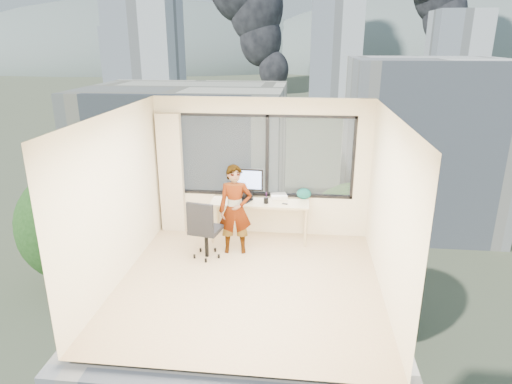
# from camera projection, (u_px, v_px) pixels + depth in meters

# --- Properties ---
(floor) EXTENTS (4.00, 4.00, 0.01)m
(floor) POSITION_uv_depth(u_px,v_px,m) (249.00, 283.00, 6.92)
(floor) COLOR #C8B982
(floor) RESTS_ON ground
(ceiling) EXTENTS (4.00, 4.00, 0.01)m
(ceiling) POSITION_uv_depth(u_px,v_px,m) (248.00, 115.00, 6.08)
(ceiling) COLOR white
(ceiling) RESTS_ON ground
(wall_front) EXTENTS (4.00, 0.01, 2.60)m
(wall_front) POSITION_uv_depth(u_px,v_px,m) (224.00, 271.00, 4.61)
(wall_front) COLOR #F2E6BB
(wall_front) RESTS_ON ground
(wall_left) EXTENTS (0.01, 4.00, 2.60)m
(wall_left) POSITION_uv_depth(u_px,v_px,m) (116.00, 199.00, 6.70)
(wall_left) COLOR #F2E6BB
(wall_left) RESTS_ON ground
(wall_right) EXTENTS (0.01, 4.00, 2.60)m
(wall_right) POSITION_uv_depth(u_px,v_px,m) (389.00, 210.00, 6.29)
(wall_right) COLOR #F2E6BB
(wall_right) RESTS_ON ground
(window_wall) EXTENTS (3.30, 0.16, 1.55)m
(window_wall) POSITION_uv_depth(u_px,v_px,m) (265.00, 156.00, 8.30)
(window_wall) COLOR black
(window_wall) RESTS_ON ground
(curtain) EXTENTS (0.45, 0.14, 2.30)m
(curtain) POSITION_uv_depth(u_px,v_px,m) (171.00, 174.00, 8.49)
(curtain) COLOR beige
(curtain) RESTS_ON floor
(desk) EXTENTS (1.80, 0.60, 0.75)m
(desk) POSITION_uv_depth(u_px,v_px,m) (260.00, 220.00, 8.36)
(desk) COLOR tan
(desk) RESTS_ON floor
(chair) EXTENTS (0.64, 0.64, 1.08)m
(chair) POSITION_uv_depth(u_px,v_px,m) (206.00, 228.00, 7.60)
(chair) COLOR black
(chair) RESTS_ON floor
(person) EXTENTS (0.62, 0.45, 1.58)m
(person) POSITION_uv_depth(u_px,v_px,m) (235.00, 210.00, 7.71)
(person) COLOR #2D2D33
(person) RESTS_ON floor
(monitor) EXTENTS (0.61, 0.17, 0.60)m
(monitor) POSITION_uv_depth(u_px,v_px,m) (247.00, 184.00, 8.23)
(monitor) COLOR black
(monitor) RESTS_ON desk
(game_console) EXTENTS (0.34, 0.30, 0.07)m
(game_console) POSITION_uv_depth(u_px,v_px,m) (279.00, 196.00, 8.39)
(game_console) COLOR white
(game_console) RESTS_ON desk
(laptop) EXTENTS (0.47, 0.48, 0.23)m
(laptop) POSITION_uv_depth(u_px,v_px,m) (241.00, 195.00, 8.23)
(laptop) COLOR black
(laptop) RESTS_ON desk
(cellphone) EXTENTS (0.11, 0.07, 0.01)m
(cellphone) POSITION_uv_depth(u_px,v_px,m) (285.00, 204.00, 8.08)
(cellphone) COLOR black
(cellphone) RESTS_ON desk
(pen_cup) EXTENTS (0.11, 0.11, 0.11)m
(pen_cup) POSITION_uv_depth(u_px,v_px,m) (266.00, 200.00, 8.11)
(pen_cup) COLOR black
(pen_cup) RESTS_ON desk
(handbag) EXTENTS (0.29, 0.17, 0.21)m
(handbag) POSITION_uv_depth(u_px,v_px,m) (304.00, 194.00, 8.32)
(handbag) COLOR #0B4645
(handbag) RESTS_ON desk
(exterior_ground) EXTENTS (400.00, 400.00, 0.04)m
(exterior_ground) POSITION_uv_depth(u_px,v_px,m) (303.00, 107.00, 124.34)
(exterior_ground) COLOR #515B3D
(exterior_ground) RESTS_ON ground
(near_bldg_a) EXTENTS (16.00, 12.00, 14.00)m
(near_bldg_a) POSITION_uv_depth(u_px,v_px,m) (189.00, 170.00, 38.33)
(near_bldg_a) COLOR beige
(near_bldg_a) RESTS_ON exterior_ground
(near_bldg_b) EXTENTS (14.00, 13.00, 16.00)m
(near_bldg_b) POSITION_uv_depth(u_px,v_px,m) (421.00, 144.00, 43.35)
(near_bldg_b) COLOR white
(near_bldg_b) RESTS_ON exterior_ground
(far_tower_a) EXTENTS (14.00, 14.00, 28.00)m
(far_tower_a) POSITION_uv_depth(u_px,v_px,m) (147.00, 57.00, 99.95)
(far_tower_a) COLOR silver
(far_tower_a) RESTS_ON exterior_ground
(far_tower_b) EXTENTS (13.00, 13.00, 30.00)m
(far_tower_b) POSITION_uv_depth(u_px,v_px,m) (335.00, 50.00, 118.67)
(far_tower_b) COLOR silver
(far_tower_b) RESTS_ON exterior_ground
(far_tower_c) EXTENTS (15.00, 15.00, 26.00)m
(far_tower_c) POSITION_uv_depth(u_px,v_px,m) (456.00, 56.00, 134.28)
(far_tower_c) COLOR silver
(far_tower_c) RESTS_ON exterior_ground
(far_tower_d) EXTENTS (16.00, 14.00, 22.00)m
(far_tower_d) POSITION_uv_depth(u_px,v_px,m) (132.00, 60.00, 155.26)
(far_tower_d) COLOR silver
(far_tower_d) RESTS_ON exterior_ground
(hill_a) EXTENTS (288.00, 216.00, 90.00)m
(hill_a) POSITION_uv_depth(u_px,v_px,m) (140.00, 65.00, 325.01)
(hill_a) COLOR slate
(hill_a) RESTS_ON exterior_ground
(hill_b) EXTENTS (300.00, 220.00, 96.00)m
(hill_b) POSITION_uv_depth(u_px,v_px,m) (455.00, 67.00, 302.12)
(hill_b) COLOR slate
(hill_b) RESTS_ON exterior_ground
(tree_a) EXTENTS (7.00, 7.00, 8.00)m
(tree_a) POSITION_uv_depth(u_px,v_px,m) (69.00, 237.00, 32.50)
(tree_a) COLOR #1E4717
(tree_a) RESTS_ON exterior_ground
(tree_b) EXTENTS (7.60, 7.60, 9.00)m
(tree_b) POSITION_uv_depth(u_px,v_px,m) (354.00, 273.00, 26.50)
(tree_b) COLOR #1E4717
(tree_b) RESTS_ON exterior_ground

